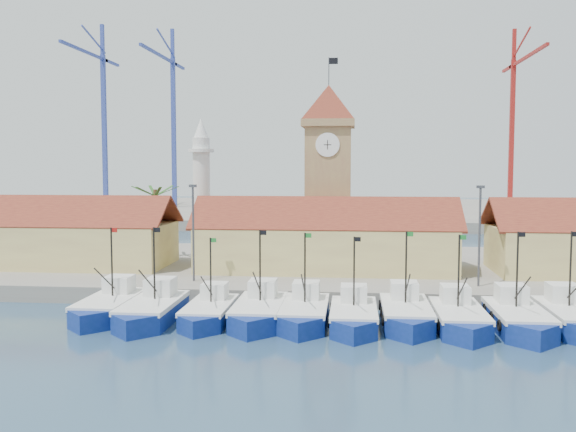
# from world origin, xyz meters

# --- Properties ---
(ground) EXTENTS (400.00, 400.00, 0.00)m
(ground) POSITION_xyz_m (0.00, 0.00, 0.00)
(ground) COLOR navy
(ground) RESTS_ON ground
(quay) EXTENTS (140.00, 32.00, 1.50)m
(quay) POSITION_xyz_m (0.00, 24.00, 0.75)
(quay) COLOR gray
(quay) RESTS_ON ground
(terminal) EXTENTS (240.00, 80.00, 2.00)m
(terminal) POSITION_xyz_m (0.00, 110.00, 1.00)
(terminal) COLOR gray
(terminal) RESTS_ON ground
(boat_0) EXTENTS (3.70, 10.13, 7.67)m
(boat_0) POSITION_xyz_m (-16.82, 3.15, 0.79)
(boat_0) COLOR navy
(boat_0) RESTS_ON ground
(boat_1) EXTENTS (3.78, 10.37, 7.84)m
(boat_1) POSITION_xyz_m (-12.93, 2.07, 0.81)
(boat_1) COLOR navy
(boat_1) RESTS_ON ground
(boat_2) EXTENTS (3.37, 9.22, 6.98)m
(boat_2) POSITION_xyz_m (-8.42, 2.41, 0.72)
(boat_2) COLOR navy
(boat_2) RESTS_ON ground
(boat_3) EXTENTS (3.69, 10.10, 7.64)m
(boat_3) POSITION_xyz_m (-4.50, 2.60, 0.79)
(boat_3) COLOR navy
(boat_3) RESTS_ON ground
(boat_4) EXTENTS (3.59, 9.85, 7.45)m
(boat_4) POSITION_xyz_m (-0.94, 2.58, 0.77)
(boat_4) COLOR navy
(boat_4) RESTS_ON ground
(boat_5) EXTENTS (3.50, 9.59, 7.26)m
(boat_5) POSITION_xyz_m (2.89, 1.96, 0.75)
(boat_5) COLOR navy
(boat_5) RESTS_ON ground
(boat_6) EXTENTS (3.67, 10.07, 7.62)m
(boat_6) POSITION_xyz_m (6.91, 2.95, 0.79)
(boat_6) COLOR navy
(boat_6) RESTS_ON ground
(boat_7) EXTENTS (3.62, 9.91, 7.50)m
(boat_7) POSITION_xyz_m (10.78, 2.08, 0.78)
(boat_7) COLOR navy
(boat_7) RESTS_ON ground
(boat_8) EXTENTS (3.75, 10.27, 7.77)m
(boat_8) POSITION_xyz_m (15.11, 2.19, 0.80)
(boat_8) COLOR navy
(boat_8) RESTS_ON ground
(boat_9) EXTENTS (3.74, 10.26, 7.76)m
(boat_9) POSITION_xyz_m (19.20, 2.89, 0.80)
(boat_9) COLOR navy
(boat_9) RESTS_ON ground
(hall_left) EXTENTS (31.20, 10.13, 7.61)m
(hall_left) POSITION_xyz_m (-32.00, 20.00, 3.99)
(hall_left) COLOR #DED07A
(hall_left) RESTS_ON quay
(hall_center) EXTENTS (27.04, 10.13, 7.61)m
(hall_center) POSITION_xyz_m (0.00, 20.00, 3.99)
(hall_center) COLOR #DED07A
(hall_center) RESTS_ON quay
(clock_tower) EXTENTS (5.80, 5.80, 22.70)m
(clock_tower) POSITION_xyz_m (0.00, 26.00, 11.96)
(clock_tower) COLOR #A08B52
(clock_tower) RESTS_ON quay
(minaret) EXTENTS (3.00, 3.00, 16.30)m
(minaret) POSITION_xyz_m (-15.00, 28.00, 9.73)
(minaret) COLOR silver
(minaret) RESTS_ON quay
(palm_tree) EXTENTS (5.60, 5.03, 8.39)m
(palm_tree) POSITION_xyz_m (-20.00, 26.00, 6.25)
(palm_tree) COLOR brown
(palm_tree) RESTS_ON quay
(lamp_posts) EXTENTS (80.70, 0.25, 9.03)m
(lamp_posts) POSITION_xyz_m (0.50, 12.00, 6.48)
(lamp_posts) COLOR #3F3F44
(lamp_posts) RESTS_ON quay
(crane_blue_far) EXTENTS (1.00, 32.28, 43.16)m
(crane_blue_far) POSITION_xyz_m (-56.09, 100.68, 25.92)
(crane_blue_far) COLOR #314397
(crane_blue_far) RESTS_ON terminal
(crane_blue_near) EXTENTS (1.00, 33.96, 43.04)m
(crane_blue_near) POSITION_xyz_m (-40.94, 106.43, 26.00)
(crane_blue_near) COLOR #314397
(crane_blue_near) RESTS_ON terminal
(crane_red_right) EXTENTS (1.00, 35.66, 40.77)m
(crane_red_right) POSITION_xyz_m (38.64, 103.10, 24.86)
(crane_red_right) COLOR maroon
(crane_red_right) RESTS_ON terminal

